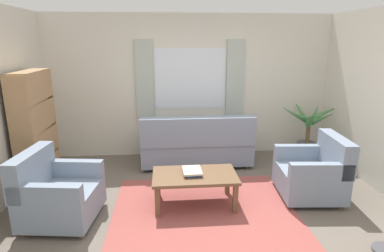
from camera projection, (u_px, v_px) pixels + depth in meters
ground_plane at (204, 211)px, 4.10m from camera, size 6.24×6.24×0.00m
wall_back at (190, 86)px, 5.93m from camera, size 5.32×0.12×2.60m
window_with_curtains at (190, 79)px, 5.81m from camera, size 1.98×0.07×1.40m
area_rug at (204, 211)px, 4.10m from camera, size 2.33×1.99×0.01m
couch at (197, 145)px, 5.54m from camera, size 1.90×0.82×0.92m
armchair_left at (56, 194)px, 3.81m from camera, size 0.92×0.94×0.88m
armchair_right at (314, 173)px, 4.40m from camera, size 0.88×0.90×0.88m
coffee_table at (195, 178)px, 4.16m from camera, size 1.10×0.64×0.44m
book_stack_on_table at (192, 171)px, 4.16m from camera, size 0.25×0.32×0.06m
potted_plant at (308, 132)px, 5.81m from camera, size 1.20×1.05×1.03m
bookshelf at (38, 127)px, 4.68m from camera, size 0.30×0.94×1.72m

